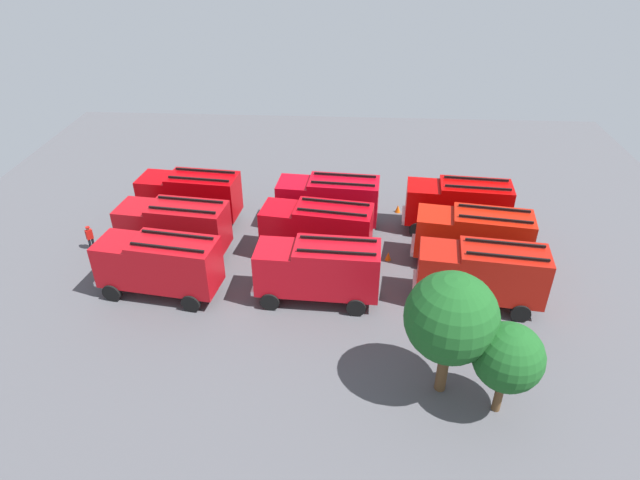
% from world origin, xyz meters
% --- Properties ---
extents(ground_plane, '(55.62, 55.62, 0.00)m').
position_xyz_m(ground_plane, '(0.00, 0.00, 0.00)').
color(ground_plane, '#4C4C51').
extents(fire_truck_0, '(7.39, 3.28, 3.88)m').
position_xyz_m(fire_truck_0, '(-9.32, -4.08, 2.15)').
color(fire_truck_0, '#B50303').
rests_on(fire_truck_0, ground).
extents(fire_truck_1, '(7.37, 3.23, 3.88)m').
position_xyz_m(fire_truck_1, '(-0.36, -4.15, 2.15)').
color(fire_truck_1, '#BB0515').
rests_on(fire_truck_1, ground).
extents(fire_truck_2, '(7.41, 3.34, 3.88)m').
position_xyz_m(fire_truck_2, '(9.51, -4.32, 2.15)').
color(fire_truck_2, '#B20207').
rests_on(fire_truck_2, ground).
extents(fire_truck_3, '(7.48, 3.60, 3.88)m').
position_xyz_m(fire_truck_3, '(-9.62, 0.07, 2.15)').
color(fire_truck_3, '#BA1608').
rests_on(fire_truck_3, ground).
extents(fire_truck_4, '(7.47, 3.57, 3.88)m').
position_xyz_m(fire_truck_4, '(0.19, -0.22, 2.15)').
color(fire_truck_4, '#BA0510').
rests_on(fire_truck_4, ground).
extents(fire_truck_5, '(7.43, 3.43, 3.88)m').
position_xyz_m(fire_truck_5, '(9.41, 0.06, 2.15)').
color(fire_truck_5, '#AC0C13').
rests_on(fire_truck_5, ground).
extents(fire_truck_6, '(7.45, 3.48, 3.88)m').
position_xyz_m(fire_truck_6, '(-9.36, 4.13, 2.15)').
color(fire_truck_6, '#A9140B').
rests_on(fire_truck_6, ground).
extents(fire_truck_7, '(7.31, 3.04, 3.88)m').
position_xyz_m(fire_truck_7, '(-0.16, 4.32, 2.15)').
color(fire_truck_7, '#BA0B16').
rests_on(fire_truck_7, ground).
extents(fire_truck_8, '(7.47, 3.58, 3.88)m').
position_xyz_m(fire_truck_8, '(9.04, 4.30, 2.15)').
color(fire_truck_8, '#B20D14').
rests_on(fire_truck_8, ground).
extents(firefighter_0, '(0.45, 0.48, 1.65)m').
position_xyz_m(firefighter_0, '(1.09, -7.63, 0.92)').
color(firefighter_0, black).
rests_on(firefighter_0, ground).
extents(firefighter_1, '(0.47, 0.47, 1.70)m').
position_xyz_m(firefighter_1, '(15.38, -0.26, 0.95)').
color(firefighter_1, black).
rests_on(firefighter_1, ground).
extents(firefighter_2, '(0.46, 0.31, 1.80)m').
position_xyz_m(firefighter_2, '(9.79, -7.91, 1.02)').
color(firefighter_2, black).
rests_on(firefighter_2, ground).
extents(tree_0, '(3.09, 3.09, 4.79)m').
position_xyz_m(tree_0, '(-8.79, 12.00, 3.23)').
color(tree_0, brown).
rests_on(tree_0, ground).
extents(tree_1, '(4.17, 4.17, 6.47)m').
position_xyz_m(tree_1, '(-6.39, 10.87, 4.35)').
color(tree_1, brown).
rests_on(tree_1, ground).
extents(traffic_cone_0, '(0.48, 0.48, 0.68)m').
position_xyz_m(traffic_cone_0, '(7.21, 2.28, 0.34)').
color(traffic_cone_0, '#F2600C').
rests_on(traffic_cone_0, ground).
extents(traffic_cone_1, '(0.41, 0.41, 0.58)m').
position_xyz_m(traffic_cone_1, '(-4.44, -0.07, 0.29)').
color(traffic_cone_1, '#F2600C').
rests_on(traffic_cone_1, ground).
extents(traffic_cone_2, '(0.41, 0.41, 0.59)m').
position_xyz_m(traffic_cone_2, '(-5.48, -6.58, 0.30)').
color(traffic_cone_2, '#F2600C').
rests_on(traffic_cone_2, ground).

